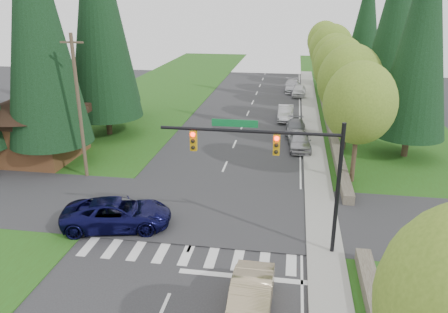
% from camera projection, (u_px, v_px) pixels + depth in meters
% --- Properties ---
extents(ground, '(120.00, 120.00, 0.00)m').
position_uv_depth(ground, '(169.00, 295.00, 18.89)').
color(ground, '#28282B').
rests_on(ground, ground).
extents(grass_east, '(14.00, 110.00, 0.06)m').
position_uv_depth(grass_east, '(391.00, 155.00, 35.50)').
color(grass_east, '#274C14').
rests_on(grass_east, ground).
extents(grass_west, '(14.00, 110.00, 0.06)m').
position_uv_depth(grass_west, '(91.00, 140.00, 39.36)').
color(grass_west, '#274C14').
rests_on(grass_west, ground).
extents(cross_street, '(120.00, 8.00, 0.10)m').
position_uv_depth(cross_street, '(205.00, 211.00, 26.31)').
color(cross_street, '#28282B').
rests_on(cross_street, ground).
extents(sidewalk_east, '(1.80, 80.00, 0.13)m').
position_uv_depth(sidewalk_east, '(314.00, 144.00, 38.25)').
color(sidewalk_east, gray).
rests_on(sidewalk_east, ground).
extents(curb_east, '(0.20, 80.00, 0.13)m').
position_uv_depth(curb_east, '(304.00, 143.00, 38.38)').
color(curb_east, gray).
rests_on(curb_east, ground).
extents(stone_wall_north, '(0.70, 40.00, 0.70)m').
position_uv_depth(stone_wall_north, '(328.00, 118.00, 45.33)').
color(stone_wall_north, '#4C4438').
rests_on(stone_wall_north, ground).
extents(traffic_signal, '(8.70, 0.37, 6.80)m').
position_uv_depth(traffic_signal, '(280.00, 157.00, 20.71)').
color(traffic_signal, black).
rests_on(traffic_signal, ground).
extents(brown_building, '(8.40, 8.40, 5.40)m').
position_uv_depth(brown_building, '(34.00, 120.00, 33.95)').
color(brown_building, '#4C2D19').
rests_on(brown_building, ground).
extents(utility_pole, '(1.60, 0.24, 10.00)m').
position_uv_depth(utility_pole, '(79.00, 107.00, 29.67)').
color(utility_pole, '#473828').
rests_on(utility_pole, ground).
extents(decid_tree_0, '(4.80, 4.80, 8.37)m').
position_uv_depth(decid_tree_0, '(360.00, 103.00, 28.59)').
color(decid_tree_0, '#38281C').
rests_on(decid_tree_0, ground).
extents(decid_tree_1, '(5.20, 5.20, 8.80)m').
position_uv_depth(decid_tree_1, '(350.00, 81.00, 35.01)').
color(decid_tree_1, '#38281C').
rests_on(decid_tree_1, ground).
extents(decid_tree_2, '(5.00, 5.00, 8.82)m').
position_uv_depth(decid_tree_2, '(340.00, 67.00, 41.49)').
color(decid_tree_2, '#38281C').
rests_on(decid_tree_2, ground).
extents(decid_tree_3, '(5.00, 5.00, 8.55)m').
position_uv_depth(decid_tree_3, '(335.00, 60.00, 48.05)').
color(decid_tree_3, '#38281C').
rests_on(decid_tree_3, ground).
extents(decid_tree_4, '(5.40, 5.40, 9.18)m').
position_uv_depth(decid_tree_4, '(332.00, 49.00, 54.40)').
color(decid_tree_4, '#38281C').
rests_on(decid_tree_4, ground).
extents(decid_tree_5, '(4.80, 4.80, 8.30)m').
position_uv_depth(decid_tree_5, '(326.00, 48.00, 61.10)').
color(decid_tree_5, '#38281C').
rests_on(decid_tree_5, ground).
extents(decid_tree_6, '(5.20, 5.20, 8.86)m').
position_uv_depth(decid_tree_6, '(324.00, 41.00, 67.47)').
color(decid_tree_6, '#38281C').
rests_on(decid_tree_6, ground).
extents(conifer_w_a, '(6.12, 6.12, 19.80)m').
position_uv_depth(conifer_w_a, '(36.00, 18.00, 30.11)').
color(conifer_w_a, '#38281C').
rests_on(conifer_w_a, ground).
extents(conifer_w_b, '(5.44, 5.44, 17.80)m').
position_uv_depth(conifer_w_b, '(31.00, 29.00, 34.61)').
color(conifer_w_b, '#38281C').
rests_on(conifer_w_b, ground).
extents(conifer_w_c, '(6.46, 6.46, 20.80)m').
position_uv_depth(conifer_w_c, '(98.00, 8.00, 37.21)').
color(conifer_w_c, '#38281C').
rests_on(conifer_w_c, ground).
extents(conifer_w_e, '(5.78, 5.78, 18.80)m').
position_uv_depth(conifer_w_e, '(106.00, 17.00, 43.42)').
color(conifer_w_e, '#38281C').
rests_on(conifer_w_e, ground).
extents(conifer_e_a, '(5.44, 5.44, 17.80)m').
position_uv_depth(conifer_e_a, '(423.00, 31.00, 32.01)').
color(conifer_e_a, '#38281C').
rests_on(conifer_e_a, ground).
extents(conifer_e_b, '(6.12, 6.12, 19.80)m').
position_uv_depth(conifer_e_b, '(398.00, 11.00, 44.51)').
color(conifer_e_b, '#38281C').
rests_on(conifer_e_b, ground).
extents(conifer_e_c, '(5.10, 5.10, 16.80)m').
position_uv_depth(conifer_e_c, '(366.00, 20.00, 58.16)').
color(conifer_e_c, '#38281C').
rests_on(conifer_e_c, ground).
extents(sedan_champagne, '(1.70, 4.73, 1.55)m').
position_uv_depth(sedan_champagne, '(250.00, 301.00, 17.35)').
color(sedan_champagne, tan).
rests_on(sedan_champagne, ground).
extents(suv_navy, '(6.40, 3.98, 1.65)m').
position_uv_depth(suv_navy, '(117.00, 214.00, 24.21)').
color(suv_navy, '#0A0A35').
rests_on(suv_navy, ground).
extents(parked_car_a, '(2.13, 4.60, 1.53)m').
position_uv_depth(parked_car_a, '(300.00, 141.00, 36.81)').
color(parked_car_a, '#9F9FA4').
rests_on(parked_car_a, ground).
extents(parked_car_b, '(1.83, 4.43, 1.28)m').
position_uv_depth(parked_car_b, '(296.00, 128.00, 40.90)').
color(parked_car_b, slate).
rests_on(parked_car_b, ground).
extents(parked_car_c, '(1.61, 4.51, 1.48)m').
position_uv_depth(parked_car_c, '(286.00, 113.00, 45.70)').
color(parked_car_c, '#AFAFB4').
rests_on(parked_car_c, ground).
extents(parked_car_d, '(1.87, 4.29, 1.44)m').
position_uv_depth(parked_car_d, '(299.00, 91.00, 56.78)').
color(parked_car_d, silver).
rests_on(parked_car_d, ground).
extents(parked_car_e, '(2.35, 5.38, 1.54)m').
position_uv_depth(parked_car_e, '(293.00, 86.00, 59.49)').
color(parked_car_e, '#B8B7BC').
rests_on(parked_car_e, ground).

